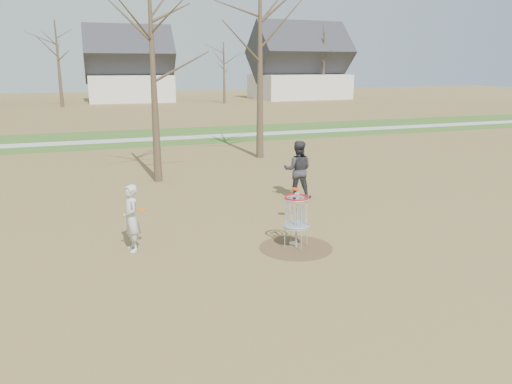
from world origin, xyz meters
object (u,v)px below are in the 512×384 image
Objects in this scene: player_standing at (131,218)px; disc_grounded at (294,243)px; disc_golf_basket at (297,212)px; player_throwing at (298,170)px.

player_standing is 4.03m from disc_grounded.
player_throwing is at bearing 65.09° from disc_golf_basket.
disc_golf_basket is at bearing 63.06° from player_standing.
disc_grounded is at bearing 77.63° from disc_golf_basket.
player_standing reaches higher than disc_grounded.
player_throwing is at bearing 64.34° from disc_grounded.
disc_grounded is 0.93m from disc_golf_basket.
player_standing is at bearing 162.65° from disc_golf_basket.
disc_golf_basket is (3.79, -1.18, 0.10)m from player_standing.
player_standing is at bearing 53.51° from player_throwing.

